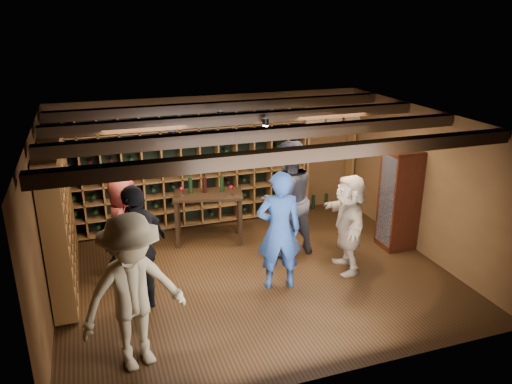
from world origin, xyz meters
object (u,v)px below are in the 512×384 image
object	(u,v)px
guest_red_floral	(125,227)
guest_beige	(348,223)
guest_woman_black	(139,250)
guest_khaki	(133,293)
man_grey_suit	(288,199)
man_blue_shirt	(279,231)
tasting_table	(208,199)
display_cabinet	(399,202)

from	to	relation	value
guest_red_floral	guest_beige	distance (m)	3.51
guest_woman_black	guest_khaki	bearing A→B (deg)	36.40
guest_red_floral	guest_beige	xyz separation A→B (m)	(3.38, -0.95, -0.02)
man_grey_suit	guest_woman_black	bearing A→B (deg)	8.47
guest_khaki	guest_woman_black	bearing A→B (deg)	63.75
man_blue_shirt	guest_red_floral	bearing A→B (deg)	-16.42
tasting_table	guest_woman_black	bearing A→B (deg)	-113.52
display_cabinet	man_blue_shirt	distance (m)	2.56
man_grey_suit	guest_woman_black	size ratio (longest dim) A/B	1.08
display_cabinet	guest_beige	bearing A→B (deg)	-159.49
guest_red_floral	guest_khaki	xyz separation A→B (m)	(-0.09, -2.25, 0.14)
guest_woman_black	guest_khaki	xyz separation A→B (m)	(-0.19, -1.16, 0.03)
display_cabinet	guest_red_floral	world-z (taller)	display_cabinet
guest_khaki	tasting_table	distance (m)	3.47
man_blue_shirt	guest_woman_black	size ratio (longest dim) A/B	0.99
man_blue_shirt	guest_khaki	bearing A→B (deg)	37.99
display_cabinet	guest_khaki	world-z (taller)	guest_khaki
guest_woman_black	guest_khaki	size ratio (longest dim) A/B	0.97
guest_red_floral	guest_khaki	size ratio (longest dim) A/B	0.86
tasting_table	guest_khaki	bearing A→B (deg)	-104.46
man_grey_suit	tasting_table	xyz separation A→B (m)	(-1.14, 0.96, -0.20)
man_grey_suit	guest_khaki	distance (m)	3.47
display_cabinet	tasting_table	distance (m)	3.36
guest_beige	man_blue_shirt	bearing A→B (deg)	-71.52
guest_red_floral	display_cabinet	bearing A→B (deg)	-74.63
guest_beige	tasting_table	world-z (taller)	guest_beige
man_grey_suit	tasting_table	distance (m)	1.50
man_blue_shirt	guest_red_floral	size ratio (longest dim) A/B	1.11
display_cabinet	guest_beige	size ratio (longest dim) A/B	1.08
man_grey_suit	guest_khaki	bearing A→B (deg)	25.66
display_cabinet	guest_woman_black	bearing A→B (deg)	-172.51
guest_red_floral	guest_khaki	bearing A→B (deg)	-160.98
display_cabinet	guest_khaki	bearing A→B (deg)	-159.55
guest_woman_black	guest_beige	bearing A→B (deg)	137.90
man_blue_shirt	man_grey_suit	world-z (taller)	man_grey_suit
tasting_table	man_grey_suit	bearing A→B (deg)	-26.61
guest_woman_black	guest_beige	size ratio (longest dim) A/B	1.15
man_grey_suit	man_blue_shirt	bearing A→B (deg)	49.48
man_grey_suit	tasting_table	bearing A→B (deg)	-51.68
man_blue_shirt	guest_khaki	world-z (taller)	guest_khaki
tasting_table	display_cabinet	bearing A→B (deg)	-9.58
tasting_table	guest_beige	bearing A→B (deg)	-30.37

